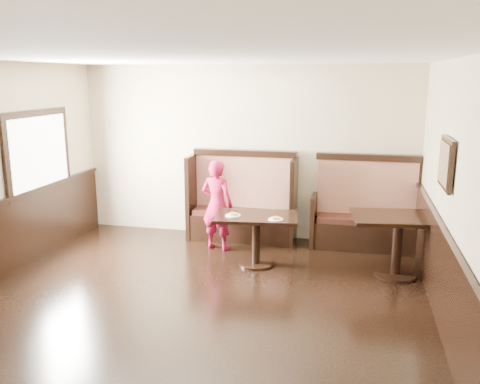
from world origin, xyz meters
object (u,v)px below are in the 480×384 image
(booth_neighbor, at_px, (365,217))
(table_neighbor, at_px, (398,231))
(child, at_px, (217,205))
(table_main, at_px, (256,227))
(booth_main, at_px, (243,207))

(booth_neighbor, xyz_separation_m, table_neighbor, (0.40, -1.12, 0.14))
(table_neighbor, height_order, child, child)
(table_main, relative_size, table_neighbor, 0.95)
(table_main, bearing_deg, booth_main, 104.54)
(booth_neighbor, bearing_deg, table_main, -142.71)
(booth_main, xyz_separation_m, child, (-0.26, -0.60, 0.17))
(booth_main, relative_size, booth_neighbor, 1.06)
(booth_main, relative_size, child, 1.25)
(booth_main, relative_size, table_neighbor, 1.36)
(booth_neighbor, distance_m, child, 2.30)
(table_neighbor, xyz_separation_m, child, (-2.61, 0.52, 0.08))
(table_neighbor, bearing_deg, child, 160.78)
(booth_neighbor, height_order, table_neighbor, booth_neighbor)
(table_main, bearing_deg, table_neighbor, -6.45)
(table_main, bearing_deg, child, 135.86)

